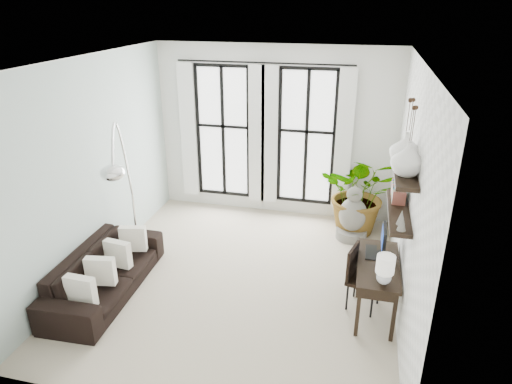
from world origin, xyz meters
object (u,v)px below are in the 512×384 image
(arc_lamp, at_px, (120,158))
(plant, at_px, (361,193))
(sofa, at_px, (105,272))
(desk, at_px, (378,268))
(buddha, at_px, (353,217))
(desk_chair, at_px, (359,274))

(arc_lamp, bearing_deg, plant, 32.27)
(sofa, bearing_deg, plant, -53.85)
(desk, bearing_deg, buddha, 100.71)
(plant, relative_size, arc_lamp, 0.63)
(desk, height_order, buddha, desk)
(sofa, height_order, arc_lamp, arc_lamp)
(sofa, height_order, desk_chair, desk_chair)
(arc_lamp, bearing_deg, buddha, 29.63)
(arc_lamp, distance_m, buddha, 4.01)
(desk_chair, height_order, arc_lamp, arc_lamp)
(sofa, distance_m, plant, 4.43)
(plant, xyz_separation_m, buddha, (-0.11, -0.27, -0.34))
(sofa, height_order, plant, plant)
(sofa, distance_m, buddha, 4.16)
(sofa, bearing_deg, desk, -85.94)
(desk, height_order, desk_chair, desk)
(plant, relative_size, desk_chair, 1.69)
(desk, distance_m, arc_lamp, 3.82)
(sofa, xyz_separation_m, desk, (3.75, 0.40, 0.38))
(buddha, bearing_deg, plant, 68.67)
(plant, height_order, arc_lamp, arc_lamp)
(sofa, relative_size, arc_lamp, 0.93)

